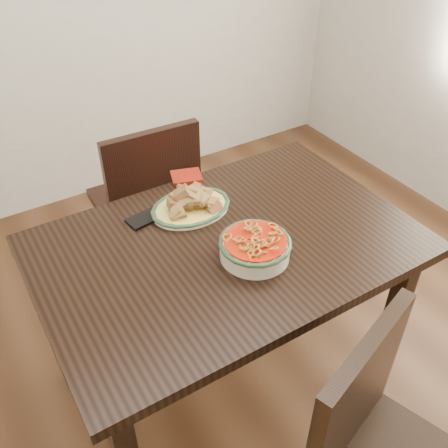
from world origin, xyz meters
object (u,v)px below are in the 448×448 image
fish_plate (190,200)px  noodle_bowl (255,245)px  dining_table (227,262)px  chair_far (148,199)px  smartphone (146,218)px

fish_plate → noodle_bowl: fish_plate is taller
dining_table → fish_plate: (-0.02, 0.22, 0.14)m
dining_table → chair_far: bearing=89.2°
fish_plate → smartphone: size_ratio=2.14×
dining_table → fish_plate: size_ratio=4.33×
dining_table → noodle_bowl: (0.04, -0.11, 0.14)m
noodle_bowl → dining_table: bearing=109.1°
noodle_bowl → smartphone: 0.42m
chair_far → noodle_bowl: bearing=93.9°
fish_plate → smartphone: fish_plate is taller
fish_plate → chair_far: bearing=86.6°
dining_table → noodle_bowl: 0.18m
fish_plate → smartphone: (-0.16, 0.04, -0.04)m
smartphone → noodle_bowl: bearing=-68.0°
smartphone → fish_plate: bearing=-22.1°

